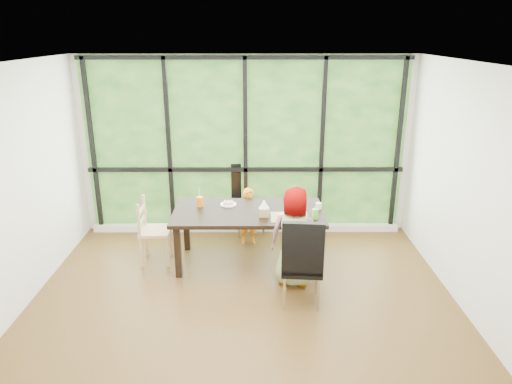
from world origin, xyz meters
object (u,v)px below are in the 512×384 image
Objects in this scene: orange_cup at (200,202)px; child_toddler at (249,216)px; dining_table at (249,237)px; green_cup at (315,214)px; tissue_box at (264,212)px; white_mug at (318,206)px; child_older at (296,237)px; chair_end_beech at (155,231)px; plate_near at (288,216)px; plate_far at (228,204)px; chair_window_leather at (248,200)px; chair_interior_leather at (302,260)px.

child_toddler is at bearing 32.84° from orange_cup.
dining_table is at bearing -97.65° from child_toddler.
green_cup is 0.99× the size of tissue_box.
child_older is at bearing -118.55° from white_mug.
chair_end_beech is at bearing -163.40° from child_toddler.
plate_far is at bearing 150.47° from plate_near.
dining_table is 2.21× the size of chair_end_beech.
white_mug reaches higher than plate_near.
white_mug is at bearing 75.86° from green_cup.
chair_window_leather is 8.29× the size of tissue_box.
white_mug is (1.21, -0.16, 0.04)m from plate_far.
child_toddler is at bearing -49.54° from child_older.
plate_far is 0.91m from plate_near.
green_cup is at bearing -69.30° from chair_window_leather.
chair_window_leather is 1.26× the size of child_toddler.
child_older reaches higher than green_cup.
orange_cup is at bearing 163.64° from green_cup.
dining_table is 15.26× the size of tissue_box.
white_mug is (0.95, -0.92, 0.25)m from chair_window_leather.
white_mug is at bearing -90.26° from chair_end_beech.
child_older is 0.38m from plate_near.
chair_end_beech is at bearing 171.89° from plate_near.
child_toddler is at bearing 150.51° from white_mug.
chair_end_beech is 6.68× the size of orange_cup.
chair_interior_leather is 1.53m from plate_far.
child_older is at bearing -30.65° from orange_cup.
child_toddler is 6.58× the size of tissue_box.
dining_table is at bearing -53.16° from chair_interior_leather.
chair_interior_leather is at bearing -62.99° from tissue_box.
child_toddler is 10.19× the size of white_mug.
orange_cup is 1.03× the size of tissue_box.
chair_window_leather is 1.58m from chair_end_beech.
chair_interior_leather reaches higher than chair_end_beech.
child_older is 5.63× the size of plate_far.
child_toddler is 0.89m from tissue_box.
chair_window_leather and chair_interior_leather have the same top height.
child_older is 1.18m from plate_far.
child_older is 1.46m from orange_cup.
dining_table is 1.26m from chair_end_beech.
plate_far is at bearing -80.02° from chair_end_beech.
plate_near is 3.17× the size of white_mug.
dining_table is at bearing 157.04° from plate_near.
chair_interior_leather is 2.15m from chair_end_beech.
green_cup reaches higher than child_toddler.
chair_window_leather is 1.08m from orange_cup.
orange_cup is at bearing 176.33° from white_mug.
child_older reaches higher than plate_far.
tissue_box is (-0.42, 0.82, 0.27)m from chair_interior_leather.
chair_end_beech is at bearing -23.85° from chair_interior_leather.
child_toddler is 0.68× the size of child_older.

